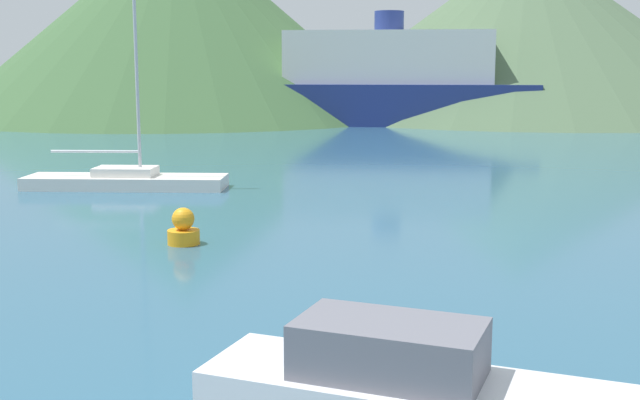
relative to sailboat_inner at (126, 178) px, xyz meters
name	(u,v)px	position (x,y,z in m)	size (l,w,h in m)	color
sailboat_inner	(126,178)	(0.00, 0.00, 0.00)	(7.40, 2.19, 9.50)	white
ferry_distant	(388,83)	(9.65, 36.15, 2.80)	(22.96, 9.95, 8.79)	navy
buoy_marker	(183,229)	(4.48, -9.13, 0.02)	(0.81, 0.81, 0.93)	orange
hill_central	(179,19)	(-9.36, 44.42, 8.39)	(41.34, 41.34, 17.50)	#3D6038
hill_east	(526,30)	(22.39, 49.03, 7.53)	(43.66, 43.66, 15.80)	#4C6647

